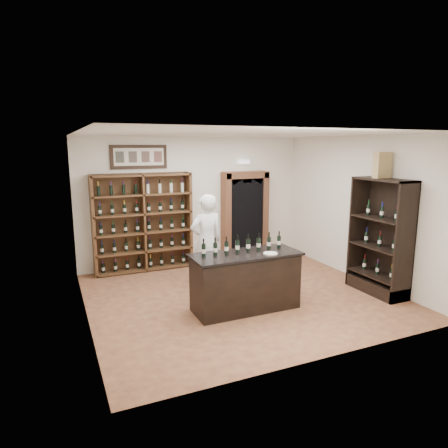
{
  "coord_description": "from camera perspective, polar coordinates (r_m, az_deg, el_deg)",
  "views": [
    {
      "loc": [
        -3.17,
        -6.43,
        2.8
      ],
      "look_at": [
        -0.21,
        0.3,
        1.35
      ],
      "focal_mm": 32.0,
      "sensor_mm": 36.0,
      "label": 1
    }
  ],
  "objects": [
    {
      "name": "floor",
      "position": [
        7.7,
        2.34,
        -10.15
      ],
      "size": [
        5.5,
        5.5,
        0.0
      ],
      "primitive_type": "plane",
      "color": "#98693D",
      "rests_on": "ground"
    },
    {
      "name": "ceiling",
      "position": [
        7.17,
        2.54,
        12.78
      ],
      "size": [
        5.5,
        5.5,
        0.0
      ],
      "primitive_type": "plane",
      "rotation": [
        3.14,
        0.0,
        0.0
      ],
      "color": "white",
      "rests_on": "wall_back"
    },
    {
      "name": "wall_back",
      "position": [
        9.56,
        -4.19,
        3.34
      ],
      "size": [
        5.5,
        0.04,
        3.0
      ],
      "primitive_type": "cube",
      "color": "silver",
      "rests_on": "ground"
    },
    {
      "name": "wall_left",
      "position": [
        6.57,
        -19.62,
        -0.87
      ],
      "size": [
        0.04,
        5.0,
        3.0
      ],
      "primitive_type": "cube",
      "color": "silver",
      "rests_on": "ground"
    },
    {
      "name": "wall_right",
      "position": [
        8.84,
        18.67,
        2.14
      ],
      "size": [
        0.04,
        5.0,
        3.0
      ],
      "primitive_type": "cube",
      "color": "silver",
      "rests_on": "ground"
    },
    {
      "name": "wine_shelf",
      "position": [
        9.12,
        -11.51,
        0.21
      ],
      "size": [
        2.2,
        0.38,
        2.2
      ],
      "color": "#50311B",
      "rests_on": "ground"
    },
    {
      "name": "framed_picture",
      "position": [
        9.1,
        -12.06,
        9.37
      ],
      "size": [
        1.25,
        0.04,
        0.52
      ],
      "primitive_type": "cube",
      "color": "black",
      "rests_on": "wall_back"
    },
    {
      "name": "arched_doorway",
      "position": [
        9.95,
        2.97,
        1.55
      ],
      "size": [
        1.17,
        0.35,
        2.17
      ],
      "color": "black",
      "rests_on": "ground"
    },
    {
      "name": "emergency_light",
      "position": [
        9.9,
        2.8,
        8.85
      ],
      "size": [
        0.3,
        0.1,
        0.1
      ],
      "primitive_type": "cube",
      "color": "white",
      "rests_on": "wall_back"
    },
    {
      "name": "tasting_counter",
      "position": [
        6.94,
        3.08,
        -8.24
      ],
      "size": [
        1.88,
        0.78,
        1.0
      ],
      "color": "black",
      "rests_on": "ground"
    },
    {
      "name": "counter_bottle_0",
      "position": [
        6.58,
        -2.93,
        -3.73
      ],
      "size": [
        0.07,
        0.07,
        0.3
      ],
      "color": "black",
      "rests_on": "tasting_counter"
    },
    {
      "name": "counter_bottle_1",
      "position": [
        6.65,
        -1.27,
        -3.55
      ],
      "size": [
        0.07,
        0.07,
        0.3
      ],
      "color": "black",
      "rests_on": "tasting_counter"
    },
    {
      "name": "counter_bottle_2",
      "position": [
        6.73,
        0.35,
        -3.38
      ],
      "size": [
        0.07,
        0.07,
        0.3
      ],
      "color": "black",
      "rests_on": "tasting_counter"
    },
    {
      "name": "counter_bottle_3",
      "position": [
        6.81,
        1.93,
        -3.2
      ],
      "size": [
        0.07,
        0.07,
        0.3
      ],
      "color": "black",
      "rests_on": "tasting_counter"
    },
    {
      "name": "counter_bottle_4",
      "position": [
        6.9,
        3.47,
        -3.02
      ],
      "size": [
        0.07,
        0.07,
        0.3
      ],
      "color": "black",
      "rests_on": "tasting_counter"
    },
    {
      "name": "counter_bottle_5",
      "position": [
        6.99,
        4.98,
        -2.85
      ],
      "size": [
        0.07,
        0.07,
        0.3
      ],
      "color": "black",
      "rests_on": "tasting_counter"
    },
    {
      "name": "counter_bottle_6",
      "position": [
        7.09,
        6.43,
        -2.68
      ],
      "size": [
        0.07,
        0.07,
        0.3
      ],
      "color": "black",
      "rests_on": "tasting_counter"
    },
    {
      "name": "counter_bottle_7",
      "position": [
        7.2,
        7.85,
        -2.52
      ],
      "size": [
        0.07,
        0.07,
        0.3
      ],
      "color": "black",
      "rests_on": "tasting_counter"
    },
    {
      "name": "side_cabinet",
      "position": [
        8.2,
        21.4,
        -4.05
      ],
      "size": [
        0.48,
        1.2,
        2.2
      ],
      "color": "black",
      "rests_on": "ground"
    },
    {
      "name": "shopkeeper",
      "position": [
        7.91,
        -2.52,
        -2.45
      ],
      "size": [
        0.72,
        0.51,
        1.87
      ],
      "primitive_type": "imported",
      "rotation": [
        0.0,
        0.0,
        3.23
      ],
      "color": "silver",
      "rests_on": "ground"
    },
    {
      "name": "plate",
      "position": [
        6.77,
        6.64,
        -4.21
      ],
      "size": [
        0.24,
        0.24,
        0.02
      ],
      "primitive_type": "cylinder",
      "color": "beige",
      "rests_on": "tasting_counter"
    },
    {
      "name": "wine_crate",
      "position": [
        8.0,
        21.68,
        7.82
      ],
      "size": [
        0.34,
        0.15,
        0.48
      ],
      "primitive_type": "cube",
      "rotation": [
        0.0,
        0.0,
        0.02
      ],
      "color": "tan",
      "rests_on": "side_cabinet"
    }
  ]
}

